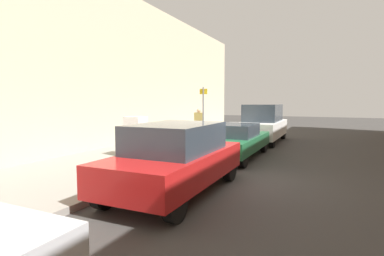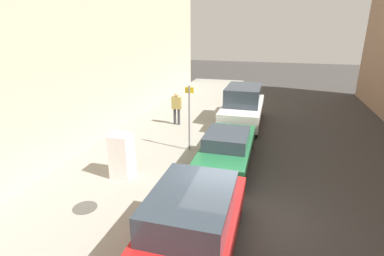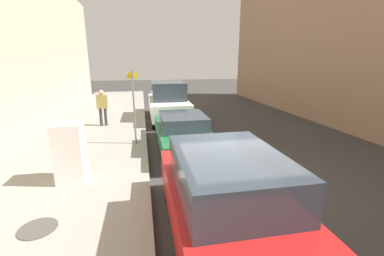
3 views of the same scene
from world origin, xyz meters
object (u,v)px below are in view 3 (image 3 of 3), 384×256
parked_suv_red (228,199)px  parked_van_white (168,101)px  pedestrian_walking_far (102,105)px  discarded_refrigerator (70,153)px  parked_sedan_green (182,131)px  street_sign_post (134,104)px

parked_suv_red → parked_van_white: parked_van_white is taller
pedestrian_walking_far → parked_van_white: 3.64m
discarded_refrigerator → parked_suv_red: (3.33, -2.93, -0.03)m
pedestrian_walking_far → parked_sedan_green: size_ratio=0.37×
discarded_refrigerator → parked_sedan_green: 4.05m
pedestrian_walking_far → parked_van_white: bearing=78.1°
parked_sedan_green → parked_van_white: bearing=90.0°
parked_suv_red → parked_van_white: (0.00, 10.51, 0.14)m
street_sign_post → parked_sedan_green: street_sign_post is taller
street_sign_post → parked_suv_red: 6.16m
discarded_refrigerator → parked_sedan_green: size_ratio=0.33×
discarded_refrigerator → parked_suv_red: size_ratio=0.34×
discarded_refrigerator → street_sign_post: 3.42m
street_sign_post → parked_sedan_green: 2.08m
pedestrian_walking_far → parked_sedan_green: bearing=5.7°
discarded_refrigerator → street_sign_post: bearing=61.2°
pedestrian_walking_far → parked_van_white: size_ratio=0.35×
parked_van_white → parked_sedan_green: bearing=-90.0°
parked_suv_red → parked_sedan_green: parked_suv_red is taller
discarded_refrigerator → parked_suv_red: bearing=-41.4°
parked_suv_red → parked_van_white: bearing=90.0°
pedestrian_walking_far → parked_suv_red: (3.34, -9.05, -0.27)m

